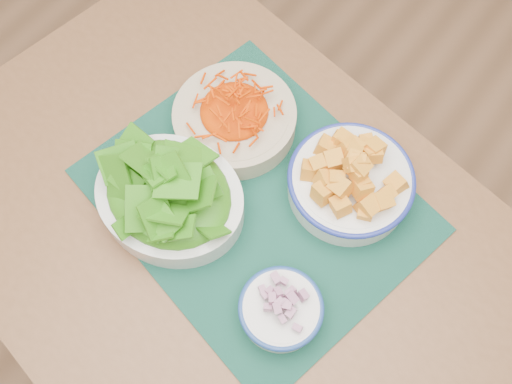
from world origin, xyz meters
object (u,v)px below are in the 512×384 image
at_px(table, 238,258).
at_px(squash_bowl, 352,178).
at_px(onion_bowl, 281,308).
at_px(placemat, 256,200).
at_px(lettuce_bowl, 168,193).
at_px(carrot_bowl, 235,115).

relative_size(table, squash_bowl, 5.27).
bearing_deg(onion_bowl, placemat, 138.40).
relative_size(table, placemat, 2.35).
xyz_separation_m(table, placemat, (-0.01, 0.07, 0.11)).
distance_m(lettuce_bowl, onion_bowl, 0.25).
distance_m(table, carrot_bowl, 0.26).
relative_size(squash_bowl, lettuce_bowl, 0.83).
relative_size(placemat, carrot_bowl, 2.08).
xyz_separation_m(squash_bowl, lettuce_bowl, (-0.22, -0.20, 0.01)).
distance_m(squash_bowl, onion_bowl, 0.24).
relative_size(squash_bowl, onion_bowl, 1.75).
height_order(carrot_bowl, squash_bowl, squash_bowl).
height_order(table, lettuce_bowl, lettuce_bowl).
xyz_separation_m(table, onion_bowl, (0.13, -0.06, 0.14)).
bearing_deg(lettuce_bowl, squash_bowl, 33.69).
bearing_deg(table, carrot_bowl, 137.63).
bearing_deg(table, placemat, 110.36).
xyz_separation_m(placemat, lettuce_bowl, (-0.10, -0.10, 0.06)).
bearing_deg(placemat, squash_bowl, 54.74).
bearing_deg(carrot_bowl, lettuce_bowl, -86.06).
distance_m(table, onion_bowl, 0.20).
bearing_deg(table, squash_bowl, 70.57).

